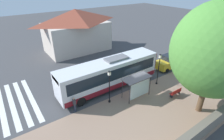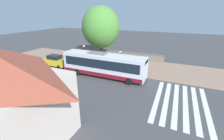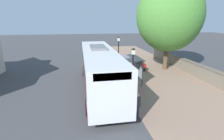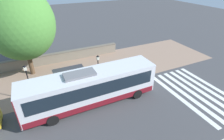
% 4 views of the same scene
% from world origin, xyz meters
% --- Properties ---
extents(ground_plane, '(120.00, 120.00, 0.00)m').
position_xyz_m(ground_plane, '(0.00, 0.00, 0.00)').
color(ground_plane, '#424244').
rests_on(ground_plane, ground).
extents(sidewalk_plaza, '(9.00, 44.00, 0.02)m').
position_xyz_m(sidewalk_plaza, '(-4.50, 0.00, 0.01)').
color(sidewalk_plaza, '#937560').
rests_on(sidewalk_plaza, ground).
extents(crosswalk_stripes, '(9.00, 5.25, 0.01)m').
position_xyz_m(crosswalk_stripes, '(5.00, 13.08, 0.00)').
color(crosswalk_stripes, silver).
rests_on(crosswalk_stripes, ground).
extents(stone_wall, '(0.60, 20.00, 1.40)m').
position_xyz_m(stone_wall, '(-8.55, 0.00, 0.71)').
color(stone_wall, slate).
rests_on(stone_wall, ground).
extents(background_building, '(6.92, 11.15, 7.18)m').
position_xyz_m(background_building, '(15.38, 0.18, 3.70)').
color(background_building, beige).
rests_on(background_building, ground).
extents(bus, '(2.75, 12.47, 3.60)m').
position_xyz_m(bus, '(1.89, 2.37, 1.86)').
color(bus, silver).
rests_on(bus, ground).
extents(bus_shelter, '(1.51, 3.18, 2.39)m').
position_xyz_m(bus_shelter, '(-1.48, 1.13, 1.96)').
color(bus_shelter, '#2D2D33').
rests_on(bus_shelter, ground).
extents(pedestrian, '(0.34, 0.22, 1.64)m').
position_xyz_m(pedestrian, '(0.21, 7.64, 0.96)').
color(pedestrian, '#2D3347').
rests_on(pedestrian, ground).
extents(bench, '(0.40, 1.55, 0.88)m').
position_xyz_m(bench, '(-3.80, -2.51, 0.47)').
color(bench, maroon).
rests_on(bench, ground).
extents(street_lamp_near, '(0.28, 0.28, 3.99)m').
position_xyz_m(street_lamp_near, '(-0.88, -2.73, 2.38)').
color(street_lamp_near, black).
rests_on(street_lamp_near, ground).
extents(street_lamp_far, '(0.28, 0.28, 3.76)m').
position_xyz_m(street_lamp_far, '(-0.54, 4.08, 2.25)').
color(street_lamp_far, black).
rests_on(street_lamp_far, ground).
extents(shade_tree, '(7.38, 7.38, 10.34)m').
position_xyz_m(shade_tree, '(-6.64, -2.42, 6.27)').
color(shade_tree, brown).
rests_on(shade_tree, ground).
extents(parked_car_behind_bus, '(1.92, 4.37, 2.02)m').
position_xyz_m(parked_car_behind_bus, '(1.19, -7.54, 0.98)').
color(parked_car_behind_bus, gold).
rests_on(parked_car_behind_bus, ground).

